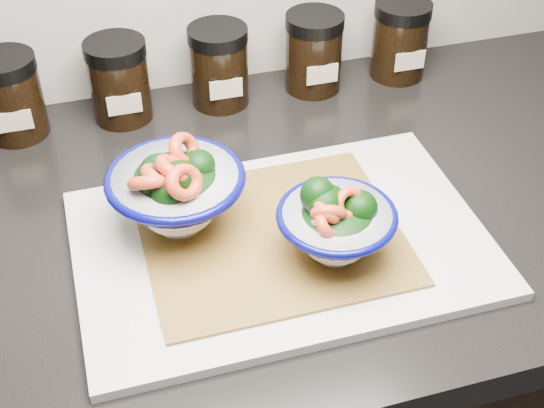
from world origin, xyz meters
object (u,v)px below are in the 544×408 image
object	(u,v)px
cutting_board	(281,243)
spice_jar_d	(314,52)
bowl_left	(176,191)
spice_jar_e	(400,40)
spice_jar_c	(219,66)
spice_jar_b	(119,80)
bowl_right	(336,224)
spice_jar_a	(11,96)

from	to	relation	value
cutting_board	spice_jar_d	bearing A→B (deg)	65.51
bowl_left	spice_jar_e	size ratio (longest dim) A/B	1.35
bowl_left	spice_jar_c	size ratio (longest dim) A/B	1.35
spice_jar_b	spice_jar_d	distance (m)	0.27
cutting_board	bowl_right	xyz separation A→B (m)	(0.05, -0.04, 0.05)
bowl_left	spice_jar_a	size ratio (longest dim) A/B	1.35
bowl_right	spice_jar_c	bearing A→B (deg)	96.63
bowl_left	bowl_right	size ratio (longest dim) A/B	1.20
bowl_left	spice_jar_b	bearing A→B (deg)	96.02
bowl_right	spice_jar_a	size ratio (longest dim) A/B	1.12
bowl_left	bowl_right	distance (m)	0.18
spice_jar_b	spice_jar_e	bearing A→B (deg)	0.00
bowl_right	spice_jar_c	xyz separation A→B (m)	(-0.04, 0.35, -0.00)
spice_jar_d	spice_jar_e	distance (m)	0.13
spice_jar_a	spice_jar_b	world-z (taller)	same
spice_jar_c	bowl_right	bearing A→B (deg)	-83.37
spice_jar_a	spice_jar_e	distance (m)	0.55
bowl_left	spice_jar_d	xyz separation A→B (m)	(0.25, 0.26, -0.01)
spice_jar_a	spice_jar_c	bearing A→B (deg)	0.00
spice_jar_b	spice_jar_c	distance (m)	0.14
bowl_right	spice_jar_a	world-z (taller)	same
cutting_board	spice_jar_e	size ratio (longest dim) A/B	3.98
cutting_board	spice_jar_e	xyz separation A→B (m)	(0.27, 0.31, 0.05)
spice_jar_c	bowl_left	bearing A→B (deg)	-112.66
spice_jar_c	spice_jar_d	distance (m)	0.14
cutting_board	bowl_right	distance (m)	0.08
spice_jar_b	bowl_right	bearing A→B (deg)	-63.30
cutting_board	spice_jar_b	world-z (taller)	spice_jar_b
spice_jar_d	spice_jar_e	xyz separation A→B (m)	(0.13, 0.00, 0.00)
bowl_left	spice_jar_d	distance (m)	0.36
cutting_board	spice_jar_b	bearing A→B (deg)	112.74
cutting_board	spice_jar_c	world-z (taller)	spice_jar_c
bowl_left	spice_jar_e	bearing A→B (deg)	34.67
spice_jar_a	spice_jar_e	bearing A→B (deg)	0.00
spice_jar_a	bowl_left	bearing A→B (deg)	-57.42
cutting_board	bowl_right	size ratio (longest dim) A/B	3.54
spice_jar_a	spice_jar_b	distance (m)	0.14
bowl_left	bowl_right	bearing A→B (deg)	-31.49
cutting_board	spice_jar_b	xyz separation A→B (m)	(-0.13, 0.31, 0.05)
spice_jar_b	spice_jar_e	size ratio (longest dim) A/B	1.00
spice_jar_a	spice_jar_b	bearing A→B (deg)	0.00
spice_jar_a	spice_jar_e	size ratio (longest dim) A/B	1.00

